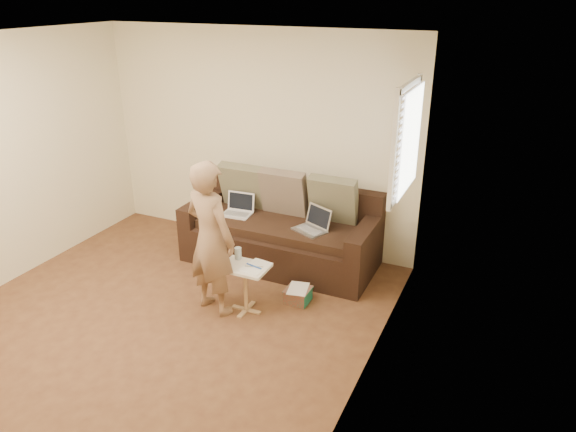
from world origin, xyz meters
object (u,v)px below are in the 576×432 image
at_px(sofa, 280,229).
at_px(drinking_glass, 238,253).
at_px(striped_box, 298,295).
at_px(laptop_white, 237,215).
at_px(side_table, 246,289).
at_px(person, 211,238).
at_px(laptop_silver, 309,231).

height_order(sofa, drinking_glass, sofa).
relative_size(sofa, striped_box, 8.83).
height_order(laptop_white, drinking_glass, laptop_white).
bearing_deg(side_table, striped_box, 41.77).
relative_size(person, drinking_glass, 13.02).
bearing_deg(striped_box, sofa, 126.73).
xyz_separation_m(person, drinking_glass, (0.17, 0.21, -0.22)).
bearing_deg(drinking_glass, laptop_white, 120.39).
bearing_deg(drinking_glass, side_table, -39.33).
bearing_deg(laptop_white, drinking_glass, -64.04).
distance_m(sofa, striped_box, 0.96).
height_order(drinking_glass, striped_box, drinking_glass).
distance_m(person, striped_box, 1.10).
height_order(person, striped_box, person).
xyz_separation_m(laptop_white, side_table, (0.68, -1.03, -0.27)).
height_order(laptop_white, person, person).
xyz_separation_m(sofa, laptop_white, (-0.55, -0.05, 0.10)).
relative_size(laptop_silver, striped_box, 1.43).
bearing_deg(sofa, laptop_silver, -15.17).
relative_size(sofa, laptop_white, 6.50).
height_order(laptop_silver, laptop_white, laptop_white).
bearing_deg(person, laptop_silver, -104.56).
distance_m(sofa, laptop_silver, 0.43).
xyz_separation_m(sofa, laptop_silver, (0.41, -0.11, 0.10)).
relative_size(sofa, side_table, 4.37).
xyz_separation_m(laptop_white, drinking_glass, (0.54, -0.92, 0.04)).
height_order(sofa, laptop_white, sofa).
distance_m(person, drinking_glass, 0.35).
relative_size(laptop_silver, drinking_glass, 2.97).
relative_size(person, striped_box, 6.27).
bearing_deg(drinking_glass, laptop_silver, 64.56).
bearing_deg(side_table, drinking_glass, 140.67).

